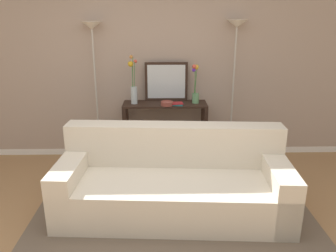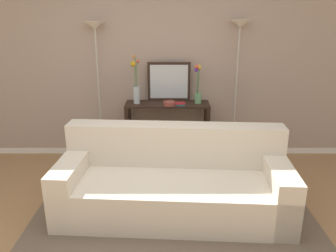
{
  "view_description": "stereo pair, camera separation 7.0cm",
  "coord_description": "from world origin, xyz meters",
  "px_view_note": "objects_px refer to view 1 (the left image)",
  "views": [
    {
      "loc": [
        0.15,
        -2.51,
        2.03
      ],
      "look_at": [
        0.24,
        1.31,
        0.75
      ],
      "focal_mm": 36.37,
      "sensor_mm": 36.0,
      "label": 1
    },
    {
      "loc": [
        0.22,
        -2.51,
        2.03
      ],
      "look_at": [
        0.24,
        1.31,
        0.75
      ],
      "focal_mm": 36.37,
      "sensor_mm": 36.0,
      "label": 2
    }
  ],
  "objects_px": {
    "vase_short_flowers": "(195,87)",
    "fruit_bowl": "(167,103)",
    "couch": "(173,184)",
    "wall_mirror": "(166,82)",
    "book_stack": "(176,104)",
    "console_table": "(165,122)",
    "floor_lamp_left": "(93,54)",
    "floor_lamp_right": "(235,52)",
    "book_row_under_console": "(147,157)",
    "vase_tall_flowers": "(133,87)"
  },
  "relations": [
    {
      "from": "book_row_under_console",
      "to": "vase_short_flowers",
      "type": "bearing_deg",
      "value": 0.92
    },
    {
      "from": "book_row_under_console",
      "to": "wall_mirror",
      "type": "bearing_deg",
      "value": 28.68
    },
    {
      "from": "vase_short_flowers",
      "to": "fruit_bowl",
      "type": "xyz_separation_m",
      "value": [
        -0.39,
        -0.13,
        -0.19
      ]
    },
    {
      "from": "console_table",
      "to": "floor_lamp_right",
      "type": "bearing_deg",
      "value": 5.52
    },
    {
      "from": "couch",
      "to": "fruit_bowl",
      "type": "bearing_deg",
      "value": 92.1
    },
    {
      "from": "vase_short_flowers",
      "to": "book_stack",
      "type": "height_order",
      "value": "vase_short_flowers"
    },
    {
      "from": "vase_short_flowers",
      "to": "book_stack",
      "type": "xyz_separation_m",
      "value": [
        -0.27,
        -0.11,
        -0.21
      ]
    },
    {
      "from": "fruit_bowl",
      "to": "book_row_under_console",
      "type": "xyz_separation_m",
      "value": [
        -0.28,
        0.12,
        -0.82
      ]
    },
    {
      "from": "couch",
      "to": "book_row_under_console",
      "type": "relative_size",
      "value": 5.75
    },
    {
      "from": "vase_short_flowers",
      "to": "book_stack",
      "type": "relative_size",
      "value": 2.58
    },
    {
      "from": "vase_short_flowers",
      "to": "floor_lamp_left",
      "type": "bearing_deg",
      "value": 176.62
    },
    {
      "from": "book_row_under_console",
      "to": "fruit_bowl",
      "type": "bearing_deg",
      "value": -22.06
    },
    {
      "from": "wall_mirror",
      "to": "book_row_under_console",
      "type": "xyz_separation_m",
      "value": [
        -0.28,
        -0.15,
        -1.06
      ]
    },
    {
      "from": "couch",
      "to": "wall_mirror",
      "type": "distance_m",
      "value": 1.65
    },
    {
      "from": "vase_tall_flowers",
      "to": "floor_lamp_left",
      "type": "bearing_deg",
      "value": 169.43
    },
    {
      "from": "vase_tall_flowers",
      "to": "fruit_bowl",
      "type": "height_order",
      "value": "vase_tall_flowers"
    },
    {
      "from": "floor_lamp_left",
      "to": "wall_mirror",
      "type": "height_order",
      "value": "floor_lamp_left"
    },
    {
      "from": "floor_lamp_left",
      "to": "floor_lamp_right",
      "type": "bearing_deg",
      "value": 0.0
    },
    {
      "from": "couch",
      "to": "wall_mirror",
      "type": "xyz_separation_m",
      "value": [
        -0.05,
        1.44,
        0.81
      ]
    },
    {
      "from": "floor_lamp_right",
      "to": "vase_short_flowers",
      "type": "height_order",
      "value": "floor_lamp_right"
    },
    {
      "from": "couch",
      "to": "fruit_bowl",
      "type": "relative_size",
      "value": 14.6
    },
    {
      "from": "vase_short_flowers",
      "to": "console_table",
      "type": "bearing_deg",
      "value": -178.49
    },
    {
      "from": "console_table",
      "to": "wall_mirror",
      "type": "height_order",
      "value": "wall_mirror"
    },
    {
      "from": "console_table",
      "to": "floor_lamp_left",
      "type": "height_order",
      "value": "floor_lamp_left"
    },
    {
      "from": "vase_tall_flowers",
      "to": "book_row_under_console",
      "type": "distance_m",
      "value": 1.04
    },
    {
      "from": "wall_mirror",
      "to": "vase_short_flowers",
      "type": "distance_m",
      "value": 0.42
    },
    {
      "from": "vase_short_flowers",
      "to": "fruit_bowl",
      "type": "relative_size",
      "value": 3.19
    },
    {
      "from": "book_stack",
      "to": "book_row_under_console",
      "type": "height_order",
      "value": "book_stack"
    },
    {
      "from": "console_table",
      "to": "book_row_under_console",
      "type": "distance_m",
      "value": 0.58
    },
    {
      "from": "wall_mirror",
      "to": "vase_short_flowers",
      "type": "bearing_deg",
      "value": -20.05
    },
    {
      "from": "wall_mirror",
      "to": "book_stack",
      "type": "height_order",
      "value": "wall_mirror"
    },
    {
      "from": "couch",
      "to": "book_stack",
      "type": "xyz_separation_m",
      "value": [
        0.08,
        1.19,
        0.56
      ]
    },
    {
      "from": "wall_mirror",
      "to": "vase_short_flowers",
      "type": "height_order",
      "value": "wall_mirror"
    },
    {
      "from": "console_table",
      "to": "wall_mirror",
      "type": "xyz_separation_m",
      "value": [
        0.02,
        0.15,
        0.54
      ]
    },
    {
      "from": "wall_mirror",
      "to": "book_stack",
      "type": "distance_m",
      "value": 0.38
    },
    {
      "from": "vase_short_flowers",
      "to": "book_row_under_console",
      "type": "xyz_separation_m",
      "value": [
        -0.67,
        -0.01,
        -1.02
      ]
    },
    {
      "from": "console_table",
      "to": "vase_tall_flowers",
      "type": "xyz_separation_m",
      "value": [
        -0.42,
        -0.01,
        0.5
      ]
    },
    {
      "from": "console_table",
      "to": "fruit_bowl",
      "type": "relative_size",
      "value": 6.92
    },
    {
      "from": "vase_tall_flowers",
      "to": "vase_short_flowers",
      "type": "xyz_separation_m",
      "value": [
        0.83,
        0.02,
        -0.01
      ]
    },
    {
      "from": "vase_short_flowers",
      "to": "book_stack",
      "type": "distance_m",
      "value": 0.35
    },
    {
      "from": "couch",
      "to": "book_row_under_console",
      "type": "height_order",
      "value": "couch"
    },
    {
      "from": "vase_tall_flowers",
      "to": "book_stack",
      "type": "distance_m",
      "value": 0.62
    },
    {
      "from": "wall_mirror",
      "to": "fruit_bowl",
      "type": "relative_size",
      "value": 3.58
    },
    {
      "from": "book_stack",
      "to": "fruit_bowl",
      "type": "bearing_deg",
      "value": -170.19
    },
    {
      "from": "couch",
      "to": "wall_mirror",
      "type": "bearing_deg",
      "value": 91.88
    },
    {
      "from": "floor_lamp_right",
      "to": "book_row_under_console",
      "type": "xyz_separation_m",
      "value": [
        -1.2,
        -0.09,
        -1.47
      ]
    },
    {
      "from": "floor_lamp_left",
      "to": "wall_mirror",
      "type": "bearing_deg",
      "value": 3.7
    },
    {
      "from": "floor_lamp_right",
      "to": "wall_mirror",
      "type": "height_order",
      "value": "floor_lamp_right"
    },
    {
      "from": "wall_mirror",
      "to": "couch",
      "type": "bearing_deg",
      "value": -88.12
    },
    {
      "from": "console_table",
      "to": "floor_lamp_left",
      "type": "xyz_separation_m",
      "value": [
        -0.94,
        0.09,
        0.93
      ]
    }
  ]
}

